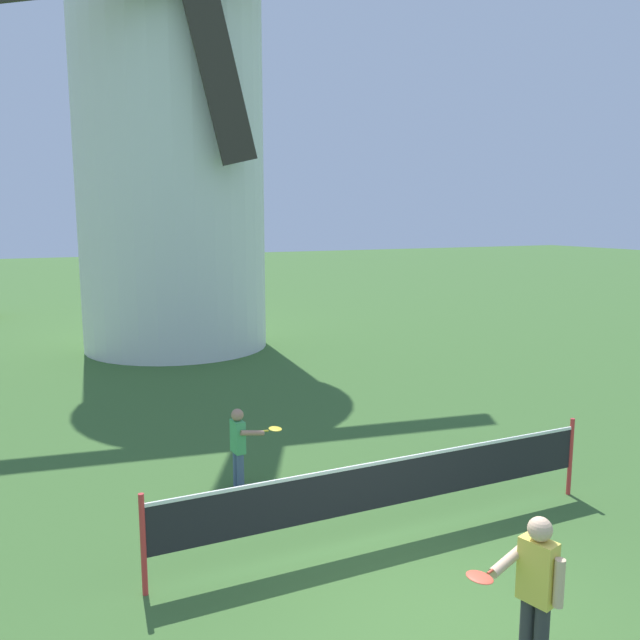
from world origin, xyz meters
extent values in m
plane|color=#3D662D|center=(0.00, 0.00, 0.00)|extent=(120.00, 120.00, 0.00)
cylinder|color=white|center=(0.70, 14.22, 5.28)|extent=(5.27, 5.27, 10.56)
cylinder|color=red|center=(-2.48, 1.50, 0.55)|extent=(0.06, 0.06, 1.10)
cylinder|color=red|center=(3.34, 1.50, 0.55)|extent=(0.06, 0.06, 1.10)
cube|color=black|center=(0.43, 1.50, 0.68)|extent=(5.78, 0.01, 0.55)
cube|color=white|center=(0.43, 1.50, 0.97)|extent=(5.78, 0.02, 0.04)
cylinder|color=#333338|center=(0.38, -1.09, 0.31)|extent=(0.12, 0.12, 0.62)
cylinder|color=#333338|center=(0.34, -0.96, 0.31)|extent=(0.12, 0.12, 0.62)
cube|color=#E5CC4C|center=(0.36, -1.02, 0.90)|extent=(0.24, 0.34, 0.56)
sphere|color=#DBB28E|center=(0.36, -1.02, 1.28)|extent=(0.21, 0.21, 0.21)
cylinder|color=#DBB28E|center=(0.41, -1.21, 0.88)|extent=(0.09, 0.09, 0.42)
cylinder|color=#DBB28E|center=(0.13, -0.91, 0.99)|extent=(0.43, 0.20, 0.16)
cylinder|color=#D84C33|center=(-0.03, -0.95, 0.99)|extent=(0.22, 0.08, 0.04)
ellipsoid|color=#D84C33|center=(-0.24, -1.01, 0.99)|extent=(0.24, 0.28, 0.03)
cylinder|color=slate|center=(-0.79, 3.74, 0.26)|extent=(0.11, 0.11, 0.53)
cylinder|color=slate|center=(-0.78, 3.60, 0.26)|extent=(0.11, 0.11, 0.53)
cube|color=#4CB266|center=(-0.78, 3.67, 0.76)|extent=(0.16, 0.27, 0.47)
sphere|color=tan|center=(-0.78, 3.67, 1.08)|extent=(0.18, 0.18, 0.18)
cylinder|color=tan|center=(-0.80, 3.83, 0.74)|extent=(0.08, 0.08, 0.35)
cylinder|color=tan|center=(-0.61, 3.53, 0.83)|extent=(0.36, 0.11, 0.13)
cylinder|color=yellow|center=(-0.47, 3.54, 0.83)|extent=(0.22, 0.04, 0.04)
ellipsoid|color=yellow|center=(-0.25, 3.56, 0.83)|extent=(0.20, 0.25, 0.03)
camera|label=1|loc=(-3.45, -4.87, 3.87)|focal=36.59mm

